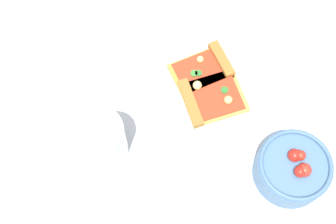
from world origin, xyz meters
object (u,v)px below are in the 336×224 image
Objects in this scene: paper_napkin at (76,71)px; pizza_slice_near at (209,98)px; soda_glass at (105,140)px; salad_bowl at (292,168)px; plate at (206,82)px; pizza_slice_far at (207,68)px.

pizza_slice_near is at bearing 120.14° from paper_napkin.
paper_napkin is (0.14, -0.23, -0.02)m from pizza_slice_near.
salad_bowl is at bearing 126.39° from soda_glass.
plate is at bearing 128.56° from paper_napkin.
pizza_slice_far is 0.25m from salad_bowl.
soda_glass is at bearing -9.36° from plate.
paper_napkin is at bearing -59.86° from pizza_slice_near.
pizza_slice_far is (-0.05, -0.05, 0.00)m from pizza_slice_near.
paper_napkin is at bearing -51.44° from plate.
pizza_slice_far is 1.16× the size of soda_glass.
pizza_slice_near is 1.12× the size of salad_bowl.
soda_glass is (0.20, -0.07, 0.03)m from pizza_slice_near.
paper_napkin is (0.16, -0.20, -0.01)m from plate.
salad_bowl is 0.46m from paper_napkin.
salad_bowl is at bearing 107.00° from paper_napkin.
plate is at bearing 40.69° from pizza_slice_far.
pizza_slice_near is at bearing -90.71° from salad_bowl.
pizza_slice_far is at bearing -101.01° from salad_bowl.
plate is 0.23m from salad_bowl.
paper_napkin is (0.13, -0.43, -0.03)m from salad_bowl.
soda_glass reaches higher than pizza_slice_near.
salad_bowl is at bearing 89.29° from pizza_slice_near.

